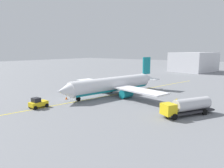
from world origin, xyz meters
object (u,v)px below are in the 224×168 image
(pushback_tug, at_px, (38,103))
(refueling_worker, at_px, (176,102))
(safety_cone_nose, at_px, (66,98))
(fuel_tanker, at_px, (188,106))
(airplane, at_px, (113,85))

(pushback_tug, bearing_deg, refueling_worker, 130.59)
(safety_cone_nose, bearing_deg, pushback_tug, 8.21)
(pushback_tug, height_order, refueling_worker, pushback_tug)
(fuel_tanker, bearing_deg, airplane, -104.92)
(pushback_tug, xyz_separation_m, refueling_worker, (-19.17, 22.37, -0.19))
(fuel_tanker, relative_size, pushback_tug, 2.97)
(safety_cone_nose, bearing_deg, fuel_tanker, 101.30)
(fuel_tanker, xyz_separation_m, safety_cone_nose, (5.50, -27.56, -1.40))
(refueling_worker, relative_size, safety_cone_nose, 2.59)
(airplane, relative_size, safety_cone_nose, 49.86)
(pushback_tug, xyz_separation_m, safety_cone_nose, (-8.54, -1.23, -0.68))
(fuel_tanker, height_order, pushback_tug, fuel_tanker)
(fuel_tanker, distance_m, refueling_worker, 6.54)
(airplane, distance_m, safety_cone_nose, 12.96)
(pushback_tug, bearing_deg, airplane, 166.66)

